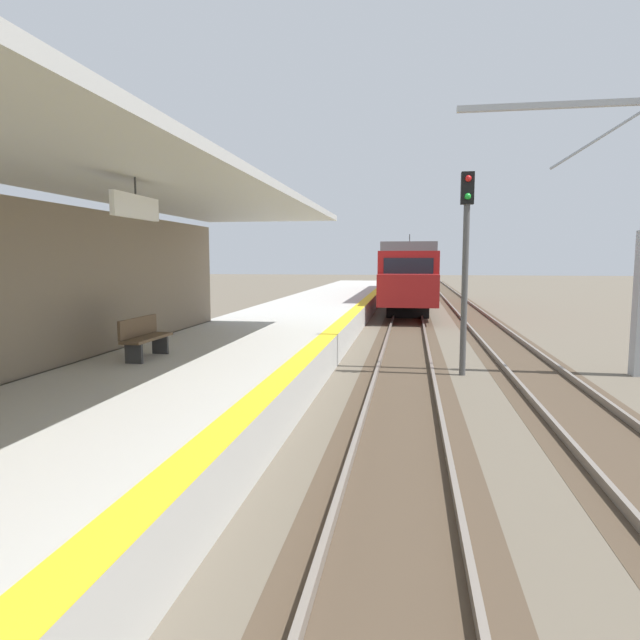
{
  "coord_description": "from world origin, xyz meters",
  "views": [
    {
      "loc": [
        2.01,
        0.33,
        3.01
      ],
      "look_at": [
        0.67,
        8.46,
        2.1
      ],
      "focal_mm": 30.86,
      "sensor_mm": 36.0,
      "label": 1
    }
  ],
  "objects_px": {
    "rail_signal_post": "(466,252)",
    "catenary_pylon_far_side": "(635,236)",
    "platform_bench": "(144,336)",
    "approaching_train": "(409,273)"
  },
  "relations": [
    {
      "from": "catenary_pylon_far_side",
      "to": "approaching_train",
      "type": "bearing_deg",
      "value": 106.14
    },
    {
      "from": "rail_signal_post",
      "to": "platform_bench",
      "type": "distance_m",
      "value": 8.1
    },
    {
      "from": "catenary_pylon_far_side",
      "to": "platform_bench",
      "type": "xyz_separation_m",
      "value": [
        -11.21,
        -4.35,
        -2.23
      ]
    },
    {
      "from": "rail_signal_post",
      "to": "catenary_pylon_far_side",
      "type": "distance_m",
      "value": 4.3
    },
    {
      "from": "rail_signal_post",
      "to": "platform_bench",
      "type": "bearing_deg",
      "value": -152.19
    },
    {
      "from": "rail_signal_post",
      "to": "catenary_pylon_far_side",
      "type": "height_order",
      "value": "catenary_pylon_far_side"
    },
    {
      "from": "approaching_train",
      "to": "rail_signal_post",
      "type": "distance_m",
      "value": 20.49
    },
    {
      "from": "approaching_train",
      "to": "rail_signal_post",
      "type": "relative_size",
      "value": 3.77
    },
    {
      "from": "approaching_train",
      "to": "rail_signal_post",
      "type": "bearing_deg",
      "value": -85.84
    },
    {
      "from": "catenary_pylon_far_side",
      "to": "platform_bench",
      "type": "bearing_deg",
      "value": -158.8
    }
  ]
}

